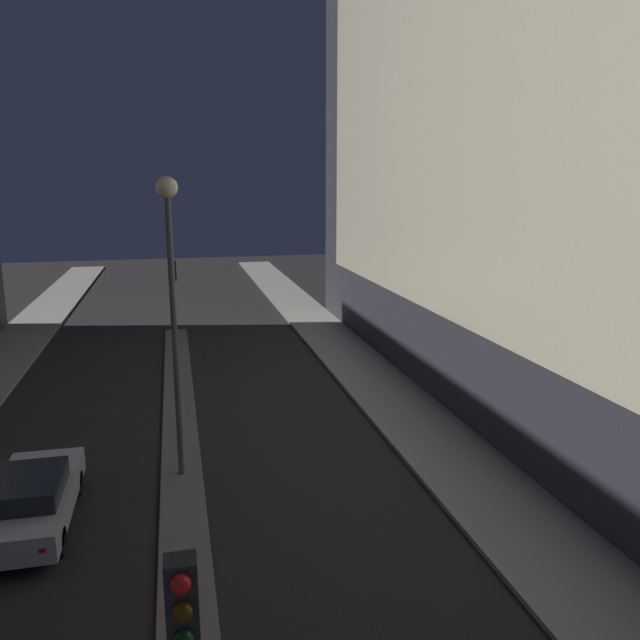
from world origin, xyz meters
TOP-DOWN VIEW (x-y plane):
  - building_right at (12.34, 17.77)m, footprint 6.01×35.54m
  - median_strip at (0.00, 16.48)m, footprint 1.14×30.97m
  - traffic_light_mid at (0.00, 26.46)m, footprint 0.32×0.42m
  - street_lamp at (0.00, 14.22)m, footprint 0.56×0.56m
  - car_left_lane at (-3.49, 12.35)m, footprint 1.81×4.58m

SIDE VIEW (x-z plane):
  - median_strip at x=0.00m, z-range 0.00..0.11m
  - car_left_lane at x=-3.49m, z-range 0.02..1.46m
  - traffic_light_mid at x=0.00m, z-range 1.15..5.62m
  - street_lamp at x=0.00m, z-range 1.76..9.90m
  - building_right at x=12.34m, z-range 0.01..19.79m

